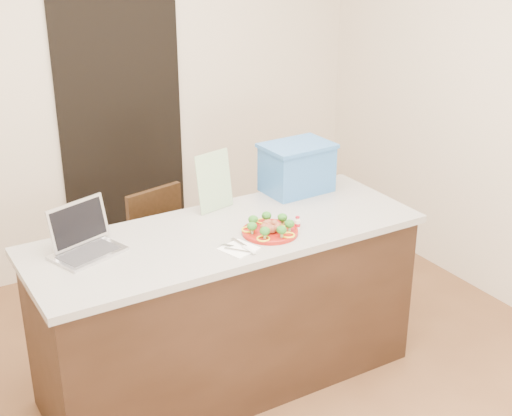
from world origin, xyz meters
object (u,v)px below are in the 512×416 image
yogurt_bottle (297,223)px  laptop (83,239)px  chair (163,251)px  plate (270,231)px  blue_box (297,167)px  napkin (239,249)px  island (228,308)px

yogurt_bottle → laptop: 1.08m
chair → plate: bearing=-87.9°
laptop → blue_box: (1.33, 0.13, 0.08)m
napkin → chair: (-0.00, 0.97, -0.43)m
island → plate: plate is taller
napkin → chair: napkin is taller
island → napkin: napkin is taller
chair → yogurt_bottle: bearing=-79.4°
napkin → plate: bearing=19.1°
napkin → yogurt_bottle: (0.38, 0.06, 0.02)m
yogurt_bottle → chair: size_ratio=0.08×
island → blue_box: size_ratio=5.06×
napkin → chair: bearing=90.0°
yogurt_bottle → chair: 1.08m
napkin → blue_box: (0.67, 0.51, 0.14)m
yogurt_bottle → blue_box: blue_box is taller
island → chair: island is taller
chair → island: bearing=-98.5°
yogurt_bottle → plate: bearing=172.8°
plate → yogurt_bottle: size_ratio=4.32×
napkin → yogurt_bottle: size_ratio=2.30×
blue_box → chair: bearing=143.4°
blue_box → island: bearing=-157.5°
laptop → napkin: bearing=-49.1°
island → napkin: (-0.05, -0.22, 0.46)m
plate → island: bearing=142.0°
plate → chair: size_ratio=0.33×
plate → laptop: bearing=161.4°
laptop → blue_box: size_ratio=0.94×
laptop → chair: size_ratio=0.43×
yogurt_bottle → laptop: (-1.03, 0.31, 0.03)m
plate → laptop: laptop is taller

